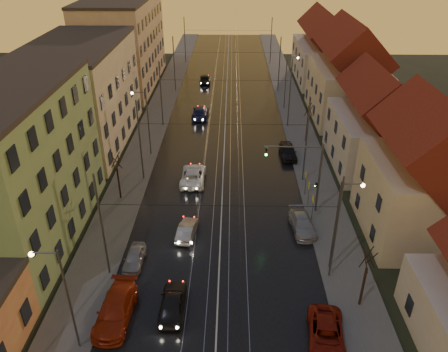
# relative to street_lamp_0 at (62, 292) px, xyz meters

# --- Properties ---
(road) EXTENTS (16.00, 120.00, 0.04)m
(road) POSITION_rel_street_lamp_0_xyz_m (9.10, 38.00, -4.87)
(road) COLOR black
(road) RESTS_ON ground
(sidewalk_left) EXTENTS (4.00, 120.00, 0.15)m
(sidewalk_left) POSITION_rel_street_lamp_0_xyz_m (-0.90, 38.00, -4.81)
(sidewalk_left) COLOR #4C4C4C
(sidewalk_left) RESTS_ON ground
(sidewalk_right) EXTENTS (4.00, 120.00, 0.15)m
(sidewalk_right) POSITION_rel_street_lamp_0_xyz_m (19.10, 38.00, -4.81)
(sidewalk_right) COLOR #4C4C4C
(sidewalk_right) RESTS_ON ground
(tram_rail_0) EXTENTS (0.06, 120.00, 0.03)m
(tram_rail_0) POSITION_rel_street_lamp_0_xyz_m (6.90, 38.00, -4.83)
(tram_rail_0) COLOR gray
(tram_rail_0) RESTS_ON road
(tram_rail_1) EXTENTS (0.06, 120.00, 0.03)m
(tram_rail_1) POSITION_rel_street_lamp_0_xyz_m (8.33, 38.00, -4.83)
(tram_rail_1) COLOR gray
(tram_rail_1) RESTS_ON road
(tram_rail_2) EXTENTS (0.06, 120.00, 0.03)m
(tram_rail_2) POSITION_rel_street_lamp_0_xyz_m (9.87, 38.00, -4.83)
(tram_rail_2) COLOR gray
(tram_rail_2) RESTS_ON road
(tram_rail_3) EXTENTS (0.06, 120.00, 0.03)m
(tram_rail_3) POSITION_rel_street_lamp_0_xyz_m (11.30, 38.00, -4.83)
(tram_rail_3) COLOR gray
(tram_rail_3) RESTS_ON road
(apartment_left_1) EXTENTS (10.00, 18.00, 13.00)m
(apartment_left_1) POSITION_rel_street_lamp_0_xyz_m (-8.40, 12.00, 1.61)
(apartment_left_1) COLOR #6F945E
(apartment_left_1) RESTS_ON ground
(apartment_left_2) EXTENTS (10.00, 20.00, 12.00)m
(apartment_left_2) POSITION_rel_street_lamp_0_xyz_m (-8.40, 32.00, 1.11)
(apartment_left_2) COLOR #C0AE94
(apartment_left_2) RESTS_ON ground
(apartment_left_3) EXTENTS (10.00, 24.00, 14.00)m
(apartment_left_3) POSITION_rel_street_lamp_0_xyz_m (-8.40, 56.00, 2.11)
(apartment_left_3) COLOR tan
(apartment_left_3) RESTS_ON ground
(house_right_1) EXTENTS (8.67, 10.20, 10.80)m
(house_right_1) POSITION_rel_street_lamp_0_xyz_m (26.10, 13.00, 0.56)
(house_right_1) COLOR beige
(house_right_1) RESTS_ON ground
(house_right_2) EXTENTS (9.18, 12.24, 9.20)m
(house_right_2) POSITION_rel_street_lamp_0_xyz_m (26.10, 26.00, -0.24)
(house_right_2) COLOR #BBB5AD
(house_right_2) RESTS_ON ground
(house_right_3) EXTENTS (9.18, 14.28, 11.50)m
(house_right_3) POSITION_rel_street_lamp_0_xyz_m (26.10, 41.00, 0.92)
(house_right_3) COLOR beige
(house_right_3) RESTS_ON ground
(house_right_4) EXTENTS (9.18, 16.32, 10.00)m
(house_right_4) POSITION_rel_street_lamp_0_xyz_m (26.10, 59.00, 0.16)
(house_right_4) COLOR #BBB5AD
(house_right_4) RESTS_ON ground
(catenary_pole_l_1) EXTENTS (0.16, 0.16, 9.00)m
(catenary_pole_l_1) POSITION_rel_street_lamp_0_xyz_m (0.50, 7.00, -0.39)
(catenary_pole_l_1) COLOR #595B60
(catenary_pole_l_1) RESTS_ON ground
(catenary_pole_r_1) EXTENTS (0.16, 0.16, 9.00)m
(catenary_pole_r_1) POSITION_rel_street_lamp_0_xyz_m (17.70, 7.00, -0.39)
(catenary_pole_r_1) COLOR #595B60
(catenary_pole_r_1) RESTS_ON ground
(catenary_pole_l_2) EXTENTS (0.16, 0.16, 9.00)m
(catenary_pole_l_2) POSITION_rel_street_lamp_0_xyz_m (0.50, 22.00, -0.39)
(catenary_pole_l_2) COLOR #595B60
(catenary_pole_l_2) RESTS_ON ground
(catenary_pole_r_2) EXTENTS (0.16, 0.16, 9.00)m
(catenary_pole_r_2) POSITION_rel_street_lamp_0_xyz_m (17.70, 22.00, -0.39)
(catenary_pole_r_2) COLOR #595B60
(catenary_pole_r_2) RESTS_ON ground
(catenary_pole_l_3) EXTENTS (0.16, 0.16, 9.00)m
(catenary_pole_l_3) POSITION_rel_street_lamp_0_xyz_m (0.50, 37.00, -0.39)
(catenary_pole_l_3) COLOR #595B60
(catenary_pole_l_3) RESTS_ON ground
(catenary_pole_r_3) EXTENTS (0.16, 0.16, 9.00)m
(catenary_pole_r_3) POSITION_rel_street_lamp_0_xyz_m (17.70, 37.00, -0.39)
(catenary_pole_r_3) COLOR #595B60
(catenary_pole_r_3) RESTS_ON ground
(catenary_pole_l_4) EXTENTS (0.16, 0.16, 9.00)m
(catenary_pole_l_4) POSITION_rel_street_lamp_0_xyz_m (0.50, 52.00, -0.39)
(catenary_pole_l_4) COLOR #595B60
(catenary_pole_l_4) RESTS_ON ground
(catenary_pole_r_4) EXTENTS (0.16, 0.16, 9.00)m
(catenary_pole_r_4) POSITION_rel_street_lamp_0_xyz_m (17.70, 52.00, -0.39)
(catenary_pole_r_4) COLOR #595B60
(catenary_pole_r_4) RESTS_ON ground
(catenary_pole_l_5) EXTENTS (0.16, 0.16, 9.00)m
(catenary_pole_l_5) POSITION_rel_street_lamp_0_xyz_m (0.50, 70.00, -0.39)
(catenary_pole_l_5) COLOR #595B60
(catenary_pole_l_5) RESTS_ON ground
(catenary_pole_r_5) EXTENTS (0.16, 0.16, 9.00)m
(catenary_pole_r_5) POSITION_rel_street_lamp_0_xyz_m (17.70, 70.00, -0.39)
(catenary_pole_r_5) COLOR #595B60
(catenary_pole_r_5) RESTS_ON ground
(street_lamp_0) EXTENTS (1.75, 0.32, 8.00)m
(street_lamp_0) POSITION_rel_street_lamp_0_xyz_m (0.00, 0.00, 0.00)
(street_lamp_0) COLOR #595B60
(street_lamp_0) RESTS_ON ground
(street_lamp_1) EXTENTS (1.75, 0.32, 8.00)m
(street_lamp_1) POSITION_rel_street_lamp_0_xyz_m (18.21, 8.00, 0.00)
(street_lamp_1) COLOR #595B60
(street_lamp_1) RESTS_ON ground
(street_lamp_2) EXTENTS (1.75, 0.32, 8.00)m
(street_lamp_2) POSITION_rel_street_lamp_0_xyz_m (0.00, 28.00, 0.00)
(street_lamp_2) COLOR #595B60
(street_lamp_2) RESTS_ON ground
(street_lamp_3) EXTENTS (1.75, 0.32, 8.00)m
(street_lamp_3) POSITION_rel_street_lamp_0_xyz_m (18.21, 44.00, 0.00)
(street_lamp_3) COLOR #595B60
(street_lamp_3) RESTS_ON ground
(traffic_light_mast) EXTENTS (5.30, 0.32, 7.20)m
(traffic_light_mast) POSITION_rel_street_lamp_0_xyz_m (17.10, 16.00, -0.29)
(traffic_light_mast) COLOR #595B60
(traffic_light_mast) RESTS_ON ground
(bare_tree_0) EXTENTS (1.09, 1.09, 5.11)m
(bare_tree_0) POSITION_rel_street_lamp_0_xyz_m (-1.09, 18.00, -2.40)
(bare_tree_0) COLOR black
(bare_tree_0) RESTS_ON ground
(bare_tree_1) EXTENTS (1.09, 1.09, 5.11)m
(bare_tree_1) POSITION_rel_street_lamp_0_xyz_m (19.31, 4.00, -2.40)
(bare_tree_1) COLOR black
(bare_tree_1) RESTS_ON ground
(bare_tree_2) EXTENTS (1.09, 1.09, 5.11)m
(bare_tree_2) POSITION_rel_street_lamp_0_xyz_m (19.51, 32.00, -2.40)
(bare_tree_2) COLOR black
(bare_tree_2) RESTS_ON ground
(driving_car_0) EXTENTS (1.79, 4.42, 1.51)m
(driving_car_0) POSITION_rel_street_lamp_0_xyz_m (5.97, 3.29, -4.13)
(driving_car_0) COLOR black
(driving_car_0) RESTS_ON ground
(driving_car_1) EXTENTS (1.83, 3.98, 1.27)m
(driving_car_1) POSITION_rel_street_lamp_0_xyz_m (6.16, 12.02, -4.25)
(driving_car_1) COLOR #A1A1A6
(driving_car_1) RESTS_ON ground
(driving_car_2) EXTENTS (2.53, 5.43, 1.51)m
(driving_car_2) POSITION_rel_street_lamp_0_xyz_m (5.93, 21.66, -4.13)
(driving_car_2) COLOR white
(driving_car_2) RESTS_ON ground
(driving_car_3) EXTENTS (2.28, 5.39, 1.55)m
(driving_car_3) POSITION_rel_street_lamp_0_xyz_m (5.43, 40.23, -4.11)
(driving_car_3) COLOR #171C47
(driving_car_3) RESTS_ON ground
(driving_car_4) EXTENTS (1.96, 4.61, 1.55)m
(driving_car_4) POSITION_rel_street_lamp_0_xyz_m (5.22, 56.55, -4.11)
(driving_car_4) COLOR black
(driving_car_4) RESTS_ON ground
(parked_left_2) EXTENTS (2.47, 5.53, 1.58)m
(parked_left_2) POSITION_rel_street_lamp_0_xyz_m (2.11, 2.49, -4.10)
(parked_left_2) COLOR #9D280F
(parked_left_2) RESTS_ON ground
(parked_left_3) EXTENTS (1.52, 3.60, 1.22)m
(parked_left_3) POSITION_rel_street_lamp_0_xyz_m (2.25, 8.24, -4.28)
(parked_left_3) COLOR #A09FA5
(parked_left_3) RESTS_ON ground
(parked_right_0) EXTENTS (2.88, 5.21, 1.38)m
(parked_right_0) POSITION_rel_street_lamp_0_xyz_m (16.27, 0.73, -4.19)
(parked_right_0) COLOR maroon
(parked_right_0) RESTS_ON ground
(parked_right_1) EXTENTS (2.34, 4.76, 1.33)m
(parked_right_1) POSITION_rel_street_lamp_0_xyz_m (16.41, 13.07, -4.22)
(parked_right_1) COLOR #A6A6AC
(parked_right_1) RESTS_ON ground
(parked_right_2) EXTENTS (1.97, 4.56, 1.53)m
(parked_right_2) POSITION_rel_street_lamp_0_xyz_m (16.70, 27.58, -4.12)
(parked_right_2) COLOR black
(parked_right_2) RESTS_ON ground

